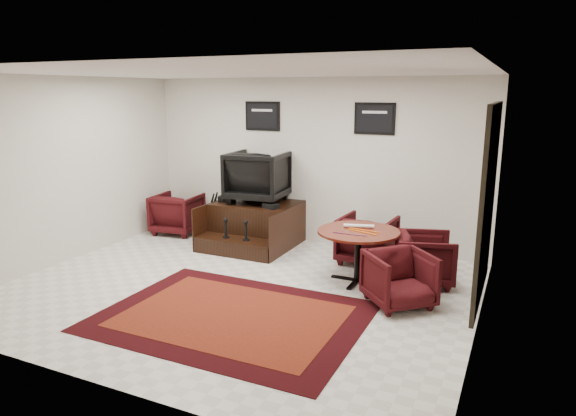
# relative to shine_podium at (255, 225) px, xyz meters

# --- Properties ---
(ground) EXTENTS (6.00, 6.00, 0.00)m
(ground) POSITION_rel_shine_podium_xyz_m (0.77, -1.90, -0.33)
(ground) COLOR silver
(ground) RESTS_ON ground
(room_shell) EXTENTS (6.02, 5.02, 2.81)m
(room_shell) POSITION_rel_shine_podium_xyz_m (1.18, -1.78, 1.45)
(room_shell) COLOR beige
(room_shell) RESTS_ON ground
(area_rug) EXTENTS (3.01, 2.26, 0.01)m
(area_rug) POSITION_rel_shine_podium_xyz_m (1.16, -2.68, -0.33)
(area_rug) COLOR black
(area_rug) RESTS_ON ground
(shine_podium) EXTENTS (1.40, 1.44, 0.72)m
(shine_podium) POSITION_rel_shine_podium_xyz_m (0.00, 0.00, 0.00)
(shine_podium) COLOR black
(shine_podium) RESTS_ON ground
(shine_chair) EXTENTS (1.01, 0.96, 0.96)m
(shine_chair) POSITION_rel_shine_podium_xyz_m (-0.00, 0.15, 0.87)
(shine_chair) COLOR black
(shine_chair) RESTS_ON shine_podium
(shoes_pair) EXTENTS (0.28, 0.33, 0.11)m
(shoes_pair) POSITION_rel_shine_podium_xyz_m (-0.51, -0.04, 0.44)
(shoes_pair) COLOR black
(shoes_pair) RESTS_ON shine_podium
(polish_kit) EXTENTS (0.27, 0.22, 0.08)m
(polish_kit) POSITION_rel_shine_podium_xyz_m (0.43, -0.23, 0.43)
(polish_kit) COLOR black
(polish_kit) RESTS_ON shine_podium
(umbrella_black) EXTENTS (0.33, 0.13, 0.90)m
(umbrella_black) POSITION_rel_shine_podium_xyz_m (-0.82, -0.18, 0.12)
(umbrella_black) COLOR black
(umbrella_black) RESTS_ON ground
(umbrella_hooked) EXTENTS (0.34, 0.13, 0.91)m
(umbrella_hooked) POSITION_rel_shine_podium_xyz_m (-0.82, -0.08, 0.12)
(umbrella_hooked) COLOR black
(umbrella_hooked) RESTS_ON ground
(armchair_side) EXTENTS (0.87, 0.82, 0.81)m
(armchair_side) POSITION_rel_shine_podium_xyz_m (-1.65, 0.05, 0.07)
(armchair_side) COLOR black
(armchair_side) RESTS_ON ground
(meeting_table) EXTENTS (1.11, 1.11, 0.73)m
(meeting_table) POSITION_rel_shine_podium_xyz_m (2.13, -0.95, 0.31)
(meeting_table) COLOR #490F0A
(meeting_table) RESTS_ON ground
(table_chair_back) EXTENTS (0.83, 0.78, 0.80)m
(table_chair_back) POSITION_rel_shine_podium_xyz_m (2.02, -0.12, 0.07)
(table_chair_back) COLOR black
(table_chair_back) RESTS_ON ground
(table_chair_window) EXTENTS (0.88, 0.91, 0.77)m
(table_chair_window) POSITION_rel_shine_podium_xyz_m (2.98, -0.63, 0.05)
(table_chair_window) COLOR black
(table_chair_window) RESTS_ON ground
(table_chair_corner) EXTENTS (0.99, 0.98, 0.74)m
(table_chair_corner) POSITION_rel_shine_podium_xyz_m (2.84, -1.51, 0.04)
(table_chair_corner) COLOR black
(table_chair_corner) RESTS_ON ground
(paper_roll) EXTENTS (0.42, 0.17, 0.05)m
(paper_roll) POSITION_rel_shine_podium_xyz_m (2.09, -0.81, 0.42)
(paper_roll) COLOR silver
(paper_roll) RESTS_ON meeting_table
(table_clutter) EXTENTS (0.57, 0.32, 0.01)m
(table_clutter) POSITION_rel_shine_podium_xyz_m (2.17, -1.03, 0.40)
(table_clutter) COLOR orange
(table_clutter) RESTS_ON meeting_table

